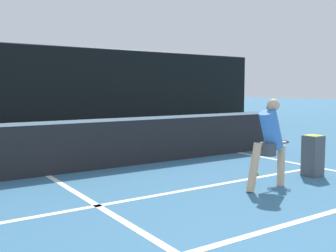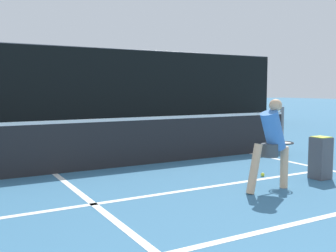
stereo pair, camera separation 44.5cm
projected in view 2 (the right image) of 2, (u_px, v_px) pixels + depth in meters
The scene contains 8 objects.
court_service_line at pixel (94, 204), 5.12m from camera, with size 8.25×0.10×0.01m, color white.
court_center_mark at pixel (90, 201), 5.24m from camera, with size 0.10×3.94×0.01m, color white.
court_sideline_right at pixel (320, 168), 7.45m from camera, with size 0.10×4.94×0.01m, color white.
net at pixel (54, 145), 6.91m from camera, with size 11.09×0.09×1.07m.
fence_back at pixel (1, 88), 13.25m from camera, with size 24.00×0.06×3.07m.
player_practicing at pixel (272, 141), 5.79m from camera, with size 1.11×0.54×1.36m.
tennis_ball_scattered_5 at pixel (263, 175), 6.75m from camera, with size 0.07×0.07×0.07m, color #D1E033.
ball_hopper at pixel (321, 157), 6.56m from camera, with size 0.28×0.28×0.71m.
Camera 2 is at (-1.61, -0.36, 1.50)m, focal length 42.00 mm.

